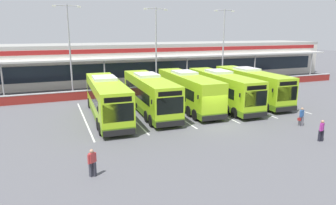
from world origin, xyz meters
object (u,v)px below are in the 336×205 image
coach_bus_left_centre (150,95)px  coach_bus_rightmost (251,86)px  coach_bus_right_centre (222,90)px  pedestrian_near_bin (92,162)px  pedestrian_with_handbag (301,116)px  coach_bus_centre (188,91)px  coach_bus_leftmost (107,99)px  lamp_post_west (69,45)px  lamp_post_east (223,43)px  lamp_post_centre (156,44)px  pedestrian_in_dark_coat (322,130)px

coach_bus_left_centre → coach_bus_rightmost: 12.32m
coach_bus_right_centre → coach_bus_rightmost: same height
pedestrian_near_bin → pedestrian_with_handbag: bearing=9.0°
coach_bus_centre → pedestrian_near_bin: bearing=-133.5°
coach_bus_leftmost → coach_bus_centre: size_ratio=1.00×
pedestrian_near_bin → lamp_post_west: lamp_post_west is taller
coach_bus_leftmost → coach_bus_left_centre: size_ratio=1.00×
coach_bus_leftmost → coach_bus_centre: 8.70m
coach_bus_centre → lamp_post_east: 15.29m
coach_bus_leftmost → lamp_post_centre: bearing=52.6°
pedestrian_near_bin → lamp_post_west: (0.68, 22.50, 5.42)m
lamp_post_west → lamp_post_centre: size_ratio=1.00×
coach_bus_rightmost → pedestrian_near_bin: bearing=-148.0°
pedestrian_with_handbag → pedestrian_near_bin: (-17.87, -2.81, 0.02)m
coach_bus_rightmost → lamp_post_centre: bearing=125.3°
coach_bus_left_centre → lamp_post_east: size_ratio=1.11×
coach_bus_leftmost → lamp_post_west: lamp_post_west is taller
pedestrian_near_bin → coach_bus_rightmost: bearing=32.0°
coach_bus_leftmost → coach_bus_right_centre: same height
coach_bus_left_centre → lamp_post_centre: 12.89m
coach_bus_centre → lamp_post_centre: lamp_post_centre is taller
lamp_post_east → lamp_post_centre: bearing=176.0°
coach_bus_left_centre → pedestrian_near_bin: size_ratio=7.55×
lamp_post_west → lamp_post_centre: same height
coach_bus_right_centre → pedestrian_in_dark_coat: size_ratio=7.55×
coach_bus_left_centre → pedestrian_near_bin: 14.01m
coach_bus_centre → pedestrian_with_handbag: bearing=-56.1°
coach_bus_centre → pedestrian_in_dark_coat: bearing=-69.1°
coach_bus_left_centre → lamp_post_centre: (4.64, 11.15, 4.50)m
lamp_post_centre → pedestrian_in_dark_coat: bearing=-79.2°
pedestrian_near_bin → lamp_post_east: bearing=45.5°
coach_bus_right_centre → lamp_post_east: size_ratio=1.11×
lamp_post_west → pedestrian_near_bin: bearing=-91.7°
pedestrian_in_dark_coat → lamp_post_east: (5.60, 22.93, 5.42)m
coach_bus_left_centre → coach_bus_right_centre: size_ratio=1.00×
pedestrian_in_dark_coat → coach_bus_left_centre: bearing=126.2°
coach_bus_rightmost → pedestrian_in_dark_coat: coach_bus_rightmost is taller
pedestrian_in_dark_coat → lamp_post_centre: 24.67m
pedestrian_in_dark_coat → pedestrian_near_bin: bearing=178.1°
pedestrian_near_bin → coach_bus_centre: bearing=46.5°
pedestrian_near_bin → lamp_post_east: lamp_post_east is taller
coach_bus_rightmost → pedestrian_with_handbag: 9.63m
coach_bus_centre → coach_bus_right_centre: size_ratio=1.00×
coach_bus_centre → coach_bus_rightmost: (8.03, 0.05, 0.00)m
coach_bus_centre → pedestrian_with_handbag: (6.31, -9.38, -0.93)m
coach_bus_centre → coach_bus_right_centre: bearing=-9.9°
coach_bus_rightmost → pedestrian_with_handbag: (-1.72, -9.43, -0.93)m
lamp_post_east → pedestrian_with_handbag: bearing=-102.0°
pedestrian_in_dark_coat → pedestrian_near_bin: size_ratio=1.00×
pedestrian_with_handbag → lamp_post_west: (-17.19, 19.68, 5.43)m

